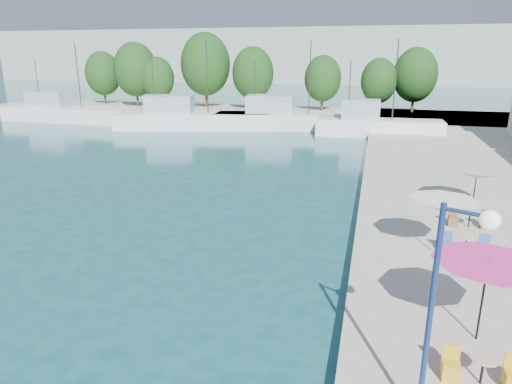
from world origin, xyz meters
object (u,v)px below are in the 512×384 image
(trawler_03, at_px, (289,119))
(trawler_04, at_px, (375,126))
(street_lamp, at_px, (452,282))
(umbrella_pink, at_px, (487,271))
(umbrella_white, at_px, (443,205))
(trawler_02, at_px, (189,119))
(umbrella_cream, at_px, (477,174))
(trawler_01, at_px, (67,113))

(trawler_03, height_order, trawler_04, same)
(street_lamp, bearing_deg, umbrella_pink, 90.91)
(trawler_03, height_order, umbrella_white, trawler_03)
(trawler_02, height_order, trawler_03, same)
(trawler_02, bearing_deg, umbrella_cream, -57.37)
(trawler_01, xyz_separation_m, trawler_02, (17.75, -1.79, 0.00))
(trawler_01, height_order, trawler_02, same)
(trawler_03, xyz_separation_m, trawler_04, (9.78, -3.07, 0.00))
(trawler_04, bearing_deg, trawler_01, 175.96)
(umbrella_white, relative_size, umbrella_cream, 0.88)
(trawler_04, relative_size, umbrella_cream, 4.33)
(trawler_03, distance_m, trawler_04, 10.25)
(trawler_03, xyz_separation_m, umbrella_pink, (12.86, -40.27, 1.64))
(trawler_03, relative_size, umbrella_white, 6.90)
(trawler_02, xyz_separation_m, trawler_04, (21.09, -0.25, 0.00))
(trawler_01, xyz_separation_m, umbrella_cream, (43.97, -26.80, 1.36))
(trawler_01, height_order, umbrella_white, trawler_01)
(umbrella_white, xyz_separation_m, umbrella_cream, (2.48, 6.71, -0.24))
(trawler_04, bearing_deg, umbrella_white, -86.21)
(umbrella_white, height_order, street_lamp, street_lamp)
(umbrella_pink, distance_m, umbrella_white, 5.75)
(trawler_03, xyz_separation_m, umbrella_cream, (14.92, -27.84, 1.36))
(trawler_02, xyz_separation_m, umbrella_white, (23.75, -31.72, 1.60))
(trawler_03, height_order, umbrella_pink, trawler_03)
(trawler_04, height_order, umbrella_cream, trawler_04)
(trawler_02, distance_m, umbrella_pink, 44.60)
(umbrella_pink, relative_size, umbrella_cream, 0.98)
(trawler_02, xyz_separation_m, street_lamp, (22.62, -41.18, 3.02))
(trawler_03, distance_m, umbrella_cream, 31.61)
(trawler_04, height_order, street_lamp, trawler_04)
(trawler_03, distance_m, street_lamp, 45.53)
(umbrella_pink, relative_size, umbrella_white, 1.11)
(trawler_04, relative_size, umbrella_white, 4.89)
(trawler_02, height_order, umbrella_cream, trawler_02)
(trawler_02, bearing_deg, trawler_01, 160.53)
(trawler_02, height_order, trawler_04, same)
(trawler_01, xyz_separation_m, trawler_04, (38.83, -2.03, 0.00))
(umbrella_pink, xyz_separation_m, street_lamp, (-1.55, -3.73, 1.37))
(trawler_04, bearing_deg, street_lamp, -88.91)
(trawler_02, distance_m, umbrella_cream, 36.27)
(umbrella_white, bearing_deg, trawler_01, 141.08)
(trawler_01, height_order, street_lamp, trawler_01)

